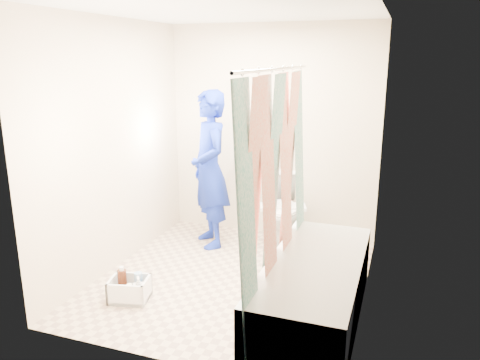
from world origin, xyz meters
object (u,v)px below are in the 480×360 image
(bathtub, at_px, (314,289))
(toilet, at_px, (282,209))
(plumber, at_px, (210,170))
(cleaning_caddy, at_px, (131,290))

(bathtub, bearing_deg, toilet, 113.72)
(bathtub, xyz_separation_m, plumber, (-1.39, 1.18, 0.59))
(bathtub, relative_size, plumber, 1.02)
(bathtub, bearing_deg, cleaning_caddy, -171.80)
(bathtub, height_order, plumber, plumber)
(toilet, distance_m, cleaning_caddy, 1.93)
(toilet, relative_size, cleaning_caddy, 2.10)
(bathtub, distance_m, plumber, 1.91)
(bathtub, xyz_separation_m, toilet, (-0.64, 1.46, 0.13))
(cleaning_caddy, bearing_deg, plumber, 70.30)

